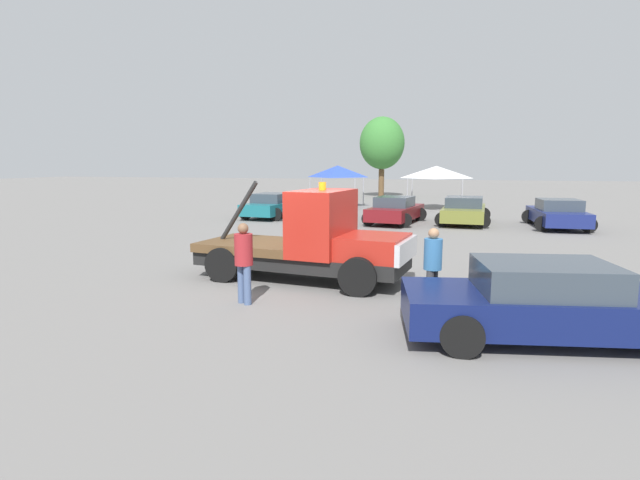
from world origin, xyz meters
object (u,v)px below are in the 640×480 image
person_near_truck (433,262)px  canopy_tent_blue (338,171)px  foreground_car (555,303)px  traffic_cone (340,246)px  tow_truck (313,243)px  parked_car_skyblue (326,206)px  parked_car_teal (273,206)px  parked_car_navy (557,214)px  parked_car_olive (464,211)px  canopy_tent_white (436,172)px  person_at_hood (244,257)px  tree_left (382,143)px  parked_car_maroon (395,210)px

person_near_truck → canopy_tent_blue: canopy_tent_blue is taller
foreground_car → traffic_cone: 8.73m
tow_truck → foreground_car: bearing=-23.9°
foreground_car → parked_car_skyblue: 19.06m
parked_car_teal → parked_car_navy: bearing=-87.1°
parked_car_olive → canopy_tent_blue: size_ratio=1.56×
parked_car_navy → canopy_tent_white: canopy_tent_white is taller
tow_truck → traffic_cone: size_ratio=10.24×
parked_car_teal → foreground_car: bearing=-140.2°
parked_car_skyblue → parked_car_navy: (11.26, -1.01, 0.00)m
person_at_hood → canopy_tent_white: canopy_tent_white is taller
parked_car_navy → canopy_tent_blue: (-12.36, 8.23, 1.75)m
foreground_car → traffic_cone: size_ratio=9.70×
foreground_car → canopy_tent_blue: 26.17m
person_at_hood → parked_car_navy: (8.75, 15.40, -0.35)m
parked_car_teal → canopy_tent_blue: canopy_tent_blue is taller
parked_car_teal → traffic_cone: parked_car_teal is taller
parked_car_olive → canopy_tent_blue: (-8.23, 7.70, 1.75)m
parked_car_olive → canopy_tent_white: bearing=15.8°
person_at_hood → parked_car_olive: size_ratio=0.36×
parked_car_teal → canopy_tent_white: canopy_tent_white is taller
traffic_cone → foreground_car: bearing=-52.5°
tow_truck → canopy_tent_blue: 21.75m
foreground_car → parked_car_skyblue: size_ratio=1.18×
parked_car_navy → traffic_cone: 12.25m
parked_car_teal → canopy_tent_white: 11.33m
parked_car_skyblue → tree_left: tree_left is taller
foreground_car → tree_left: bearing=92.8°
tow_truck → person_at_hood: tow_truck is taller
person_near_truck → parked_car_navy: 15.45m
canopy_tent_blue → canopy_tent_white: 6.52m
tree_left → traffic_cone: size_ratio=12.59×
parked_car_olive → parked_car_navy: 4.16m
tow_truck → parked_car_teal: tow_truck is taller
canopy_tent_blue → traffic_cone: bearing=-76.3°
tow_truck → parked_car_olive: 14.06m
canopy_tent_white → traffic_cone: bearing=-97.5°
tow_truck → canopy_tent_blue: bearing=108.9°
parked_car_olive → canopy_tent_white: 8.00m
tow_truck → parked_car_olive: tow_truck is taller
person_near_truck → person_at_hood: bearing=-147.1°
person_at_hood → canopy_tent_blue: size_ratio=0.56×
foreground_car → person_at_hood: size_ratio=3.08×
traffic_cone → canopy_tent_white: bearing=82.5°
canopy_tent_blue → tree_left: (1.39, 10.71, 2.25)m
parked_car_teal → canopy_tent_blue: size_ratio=1.52×
traffic_cone → tow_truck: bearing=-86.9°
foreground_car → person_near_truck: 2.54m
parked_car_olive → tree_left: 20.04m
parked_car_maroon → traffic_cone: parked_car_maroon is taller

